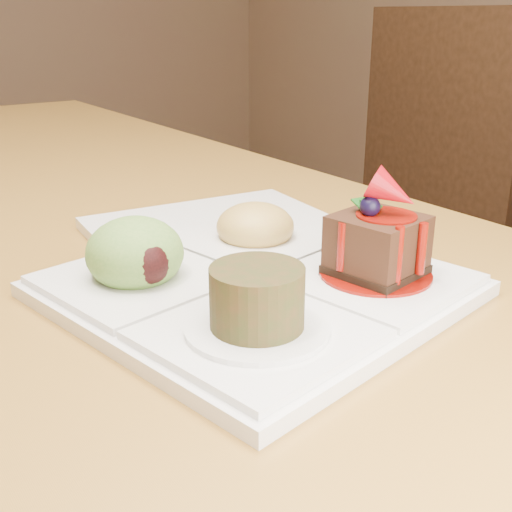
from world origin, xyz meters
TOP-DOWN VIEW (x-y plane):
  - chair_right at (0.87, 0.07)m, footprint 0.48×0.48m
  - sampler_plate at (0.17, -0.42)m, footprint 0.33×0.33m
  - second_plate at (0.22, -0.30)m, footprint 0.27×0.27m

SIDE VIEW (x-z plane):
  - chair_right at x=0.87m, z-range 0.07..1.05m
  - second_plate at x=0.22m, z-range 0.75..0.76m
  - sampler_plate at x=0.17m, z-range 0.72..0.83m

